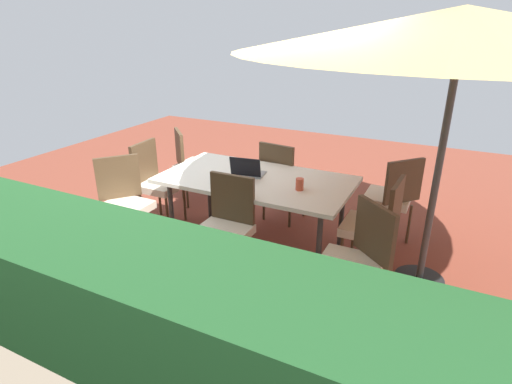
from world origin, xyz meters
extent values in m
cube|color=brown|center=(0.00, 0.00, -0.01)|extent=(10.00, 10.00, 0.02)
cube|color=#1E4C23|center=(0.00, 2.38, 0.67)|extent=(6.30, 0.62, 1.34)
cube|color=silver|center=(0.00, 0.00, 0.75)|extent=(1.93, 1.04, 0.04)
cylinder|color=#333333|center=(-0.81, -0.37, 0.37)|extent=(0.05, 0.05, 0.73)
cylinder|color=#333333|center=(0.81, -0.37, 0.37)|extent=(0.05, 0.05, 0.73)
cylinder|color=#333333|center=(-0.81, 0.37, 0.37)|extent=(0.05, 0.05, 0.73)
cylinder|color=#333333|center=(0.81, 0.37, 0.37)|extent=(0.05, 0.05, 0.73)
cylinder|color=#4C4C4C|center=(-1.66, -0.03, 1.15)|extent=(0.06, 0.06, 2.30)
cone|color=#DBB766|center=(-1.66, -0.03, 2.19)|extent=(3.39, 3.39, 0.33)
cylinder|color=black|center=(-1.66, -0.03, 0.03)|extent=(0.44, 0.44, 0.06)
cube|color=beige|center=(-0.02, 0.73, 0.49)|extent=(0.46, 0.46, 0.08)
cube|color=#4C3823|center=(-0.02, 0.52, 0.76)|extent=(0.44, 0.04, 0.45)
cylinder|color=#4C3823|center=(0.16, 0.91, 0.23)|extent=(0.03, 0.03, 0.45)
cylinder|color=#4C3823|center=(-0.20, 0.91, 0.23)|extent=(0.03, 0.03, 0.45)
cylinder|color=#4C3823|center=(0.16, 0.55, 0.23)|extent=(0.03, 0.03, 0.45)
cylinder|color=#4C3823|center=(-0.20, 0.55, 0.23)|extent=(0.03, 0.03, 0.45)
cube|color=beige|center=(1.22, -0.72, 0.49)|extent=(0.46, 0.46, 0.08)
cube|color=#4C3823|center=(1.37, -0.57, 0.76)|extent=(0.34, 0.33, 0.45)
cylinder|color=#4C3823|center=(0.97, -0.73, 0.23)|extent=(0.03, 0.03, 0.45)
cylinder|color=#4C3823|center=(1.23, -0.98, 0.23)|extent=(0.03, 0.03, 0.45)
cylinder|color=#4C3823|center=(1.22, -0.47, 0.23)|extent=(0.03, 0.03, 0.45)
cylinder|color=#4C3823|center=(1.48, -0.72, 0.23)|extent=(0.03, 0.03, 0.45)
cube|color=beige|center=(1.22, 0.02, 0.49)|extent=(0.46, 0.46, 0.08)
cube|color=#4C3823|center=(1.42, 0.03, 0.76)|extent=(0.07, 0.44, 0.45)
cylinder|color=#4C3823|center=(1.03, 0.19, 0.23)|extent=(0.03, 0.03, 0.45)
cylinder|color=#4C3823|center=(1.05, -0.17, 0.23)|extent=(0.03, 0.03, 0.45)
cylinder|color=#4C3823|center=(1.38, 0.21, 0.23)|extent=(0.03, 0.03, 0.45)
cylinder|color=#4C3823|center=(1.41, -0.15, 0.23)|extent=(0.03, 0.03, 0.45)
cube|color=beige|center=(1.15, 0.70, 0.49)|extent=(0.46, 0.46, 0.08)
cube|color=#4C3823|center=(1.31, 0.57, 0.76)|extent=(0.31, 0.36, 0.45)
cylinder|color=#4C3823|center=(1.12, 0.96, 0.23)|extent=(0.03, 0.03, 0.45)
cylinder|color=#4C3823|center=(0.89, 0.68, 0.23)|extent=(0.03, 0.03, 0.45)
cylinder|color=#4C3823|center=(1.40, 0.73, 0.23)|extent=(0.03, 0.03, 0.45)
cylinder|color=#4C3823|center=(1.17, 0.45, 0.23)|extent=(0.03, 0.03, 0.45)
cube|color=beige|center=(-1.18, 0.77, 0.49)|extent=(0.46, 0.46, 0.08)
cube|color=#4C3823|center=(-1.32, 0.61, 0.76)|extent=(0.36, 0.32, 0.45)
cylinder|color=#4C3823|center=(-0.93, 0.79, 0.23)|extent=(0.03, 0.03, 0.45)
cylinder|color=#4C3823|center=(-1.20, 1.02, 0.23)|extent=(0.03, 0.03, 0.45)
cylinder|color=#4C3823|center=(-1.16, 0.51, 0.23)|extent=(0.03, 0.03, 0.45)
cylinder|color=#4C3823|center=(-1.43, 0.75, 0.23)|extent=(0.03, 0.03, 0.45)
cube|color=beige|center=(-1.17, 0.03, 0.49)|extent=(0.46, 0.46, 0.08)
cube|color=#4C3823|center=(-1.38, 0.04, 0.76)|extent=(0.06, 0.44, 0.45)
cylinder|color=#4C3823|center=(-1.00, -0.16, 0.23)|extent=(0.03, 0.03, 0.45)
cylinder|color=#4C3823|center=(-0.98, 0.20, 0.23)|extent=(0.03, 0.03, 0.45)
cylinder|color=#4C3823|center=(-1.36, -0.14, 0.23)|extent=(0.03, 0.03, 0.45)
cylinder|color=#4C3823|center=(-1.34, 0.22, 0.23)|extent=(0.03, 0.03, 0.45)
cube|color=beige|center=(-0.01, -0.76, 0.49)|extent=(0.46, 0.46, 0.08)
cube|color=#4C3823|center=(0.02, -0.55, 0.76)|extent=(0.44, 0.10, 0.45)
cylinder|color=#4C3823|center=(-0.21, -0.91, 0.23)|extent=(0.03, 0.03, 0.45)
cylinder|color=#4C3823|center=(0.15, -0.96, 0.23)|extent=(0.03, 0.03, 0.45)
cylinder|color=#4C3823|center=(-0.16, -0.56, 0.23)|extent=(0.03, 0.03, 0.45)
cylinder|color=#4C3823|center=(0.20, -0.60, 0.23)|extent=(0.03, 0.03, 0.45)
cube|color=beige|center=(-1.20, -0.76, 0.49)|extent=(0.46, 0.46, 0.08)
cube|color=#4C3823|center=(-1.36, -0.62, 0.76)|extent=(0.32, 0.35, 0.45)
cylinder|color=#4C3823|center=(-1.19, -1.01, 0.23)|extent=(0.03, 0.03, 0.45)
cylinder|color=#4C3823|center=(-0.95, -0.74, 0.23)|extent=(0.03, 0.03, 0.45)
cylinder|color=#4C3823|center=(-1.45, -0.77, 0.23)|extent=(0.03, 0.03, 0.45)
cylinder|color=#4C3823|center=(-1.21, -0.50, 0.23)|extent=(0.03, 0.03, 0.45)
cube|color=gray|center=(0.12, -0.06, 0.78)|extent=(0.35, 0.27, 0.02)
cube|color=black|center=(0.10, 0.05, 0.89)|extent=(0.32, 0.10, 0.20)
cylinder|color=#CC4C33|center=(-0.51, 0.11, 0.83)|extent=(0.07, 0.07, 0.11)
camera|label=1|loc=(-1.76, 3.53, 2.24)|focal=29.09mm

